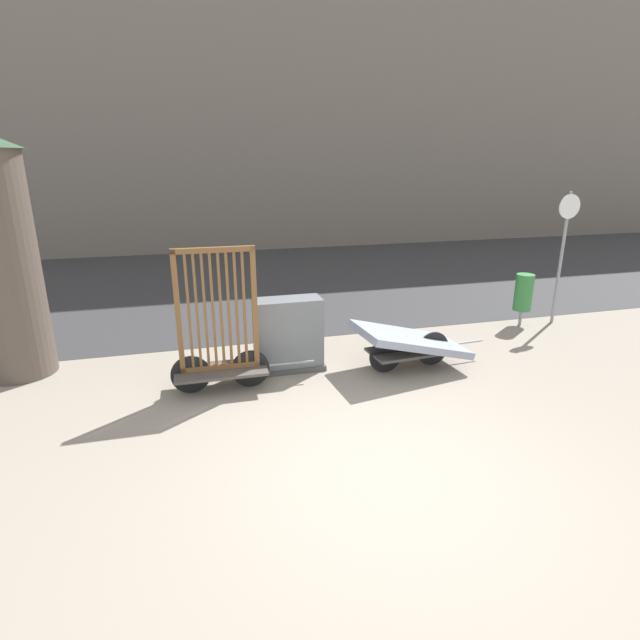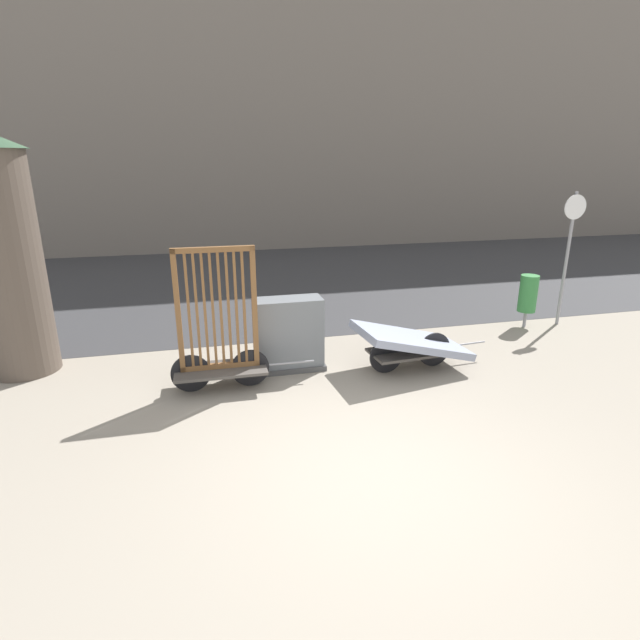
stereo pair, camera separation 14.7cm
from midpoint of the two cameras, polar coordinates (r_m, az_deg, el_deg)
name	(u,v)px [view 2 (the right image)]	position (r m, az deg, el deg)	size (l,w,h in m)	color
ground_plane	(378,477)	(5.36, 7.51, -17.39)	(60.00, 60.00, 0.00)	gray
road_strip	(263,280)	(13.40, -6.27, 4.53)	(56.00, 9.38, 0.01)	#38383A
building_facade	(231,53)	(20.00, -9.96, 27.83)	(48.00, 4.00, 13.21)	slate
bike_cart_with_bedframe	(219,341)	(6.95, -10.83, -2.37)	(2.01, 0.63, 2.01)	#4C4742
bike_cart_with_mattress	(411,343)	(7.70, 10.94, -2.56)	(2.20, 1.13, 0.74)	#4C4742
utility_cabinet	(290,337)	(7.57, -2.94, -1.92)	(1.05, 0.49, 1.12)	#4C4C4C
trash_bin	(528,294)	(10.25, 23.07, 2.77)	(0.33, 0.33, 1.01)	gray
sign_post	(569,244)	(10.52, 26.94, 7.70)	(0.45, 0.06, 2.52)	gray
advertising_column	(5,257)	(8.41, -31.88, 6.17)	(1.09, 1.09, 3.46)	brown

